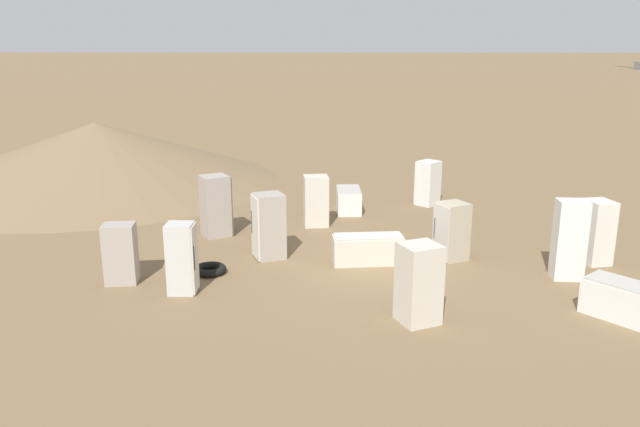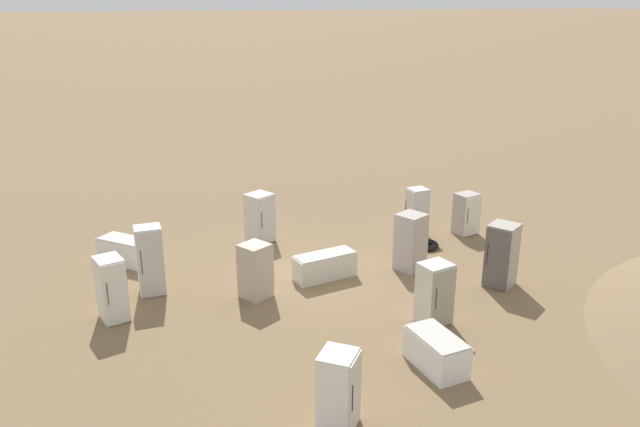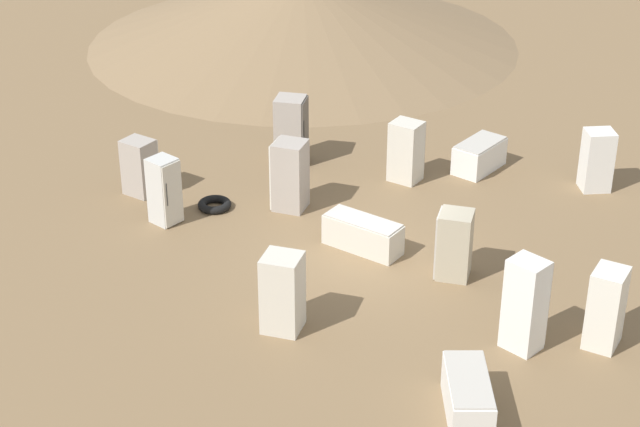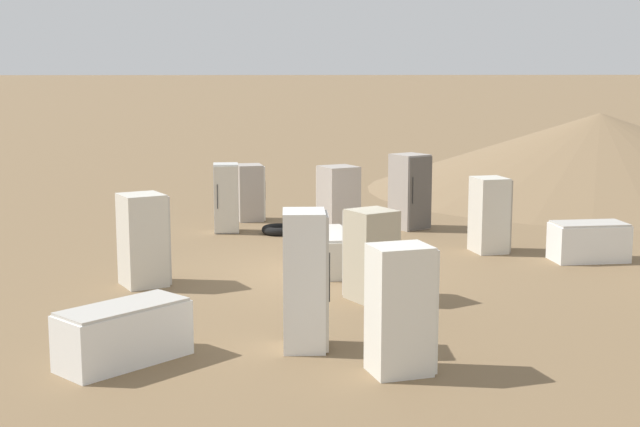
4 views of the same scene
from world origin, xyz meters
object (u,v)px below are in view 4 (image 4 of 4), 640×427
discarded_fridge_3 (124,334)px  discarded_fridge_11 (338,205)px  scrap_tire (279,230)px  discarded_fridge_7 (490,215)px  discarded_fridge_2 (371,255)px  discarded_fridge_5 (251,192)px  discarded_fridge_12 (401,310)px  discarded_fridge_1 (144,240)px  discarded_fridge_8 (226,198)px  discarded_fridge_10 (333,251)px  discarded_fridge_0 (305,280)px  discarded_fridge_9 (410,191)px  discarded_fridge_6 (589,242)px

discarded_fridge_3 → discarded_fridge_11: (-3.59, -7.73, 0.47)m
scrap_tire → discarded_fridge_7: bearing=150.9°
discarded_fridge_2 → discarded_fridge_3: size_ratio=0.85×
discarded_fridge_5 → discarded_fridge_7: discarded_fridge_7 is taller
discarded_fridge_2 → discarded_fridge_12: size_ratio=0.92×
discarded_fridge_1 → discarded_fridge_8: (-1.33, -5.12, -0.01)m
discarded_fridge_1 → discarded_fridge_7: (-6.88, -2.37, -0.03)m
discarded_fridge_2 → discarded_fridge_5: (1.97, -8.01, -0.05)m
scrap_tire → discarded_fridge_2: bearing=102.3°
discarded_fridge_10 → discarded_fridge_1: bearing=-172.6°
discarded_fridge_5 → discarded_fridge_12: size_ratio=0.86×
discarded_fridge_3 → discarded_fridge_10: size_ratio=0.95×
discarded_fridge_0 → discarded_fridge_1: discarded_fridge_0 is taller
discarded_fridge_7 → discarded_fridge_5: bearing=-140.3°
discarded_fridge_10 → discarded_fridge_12: (-0.29, 5.82, 0.45)m
discarded_fridge_9 → discarded_fridge_12: discarded_fridge_9 is taller
discarded_fridge_7 → discarded_fridge_1: bearing=-80.2°
discarded_fridge_11 → discarded_fridge_0: bearing=-122.3°
discarded_fridge_3 → discarded_fridge_6: (-8.42, -5.62, -0.00)m
discarded_fridge_12 → discarded_fridge_1: bearing=-155.9°
discarded_fridge_0 → discarded_fridge_10: 4.84m
discarded_fridge_2 → discarded_fridge_12: bearing=-119.1°
discarded_fridge_8 → scrap_tire: 1.45m
discarded_fridge_6 → discarded_fridge_8: size_ratio=0.93×
discarded_fridge_9 → discarded_fridge_11: 2.60m
discarded_fridge_6 → discarded_fridge_12: size_ratio=0.92×
discarded_fridge_3 → discarded_fridge_6: 10.12m
discarded_fridge_7 → discarded_fridge_9: bearing=-166.9°
discarded_fridge_7 → discarded_fridge_9: 3.10m
discarded_fridge_11 → discarded_fridge_12: (0.05, 8.40, -0.04)m
discarded_fridge_0 → discarded_fridge_11: 7.41m
discarded_fridge_5 → discarded_fridge_10: discarded_fridge_5 is taller
discarded_fridge_6 → discarded_fridge_11: (4.83, -2.11, 0.47)m
discarded_fridge_3 → discarded_fridge_12: discarded_fridge_12 is taller
discarded_fridge_11 → discarded_fridge_3: bearing=-138.0°
discarded_fridge_12 → scrap_tire: discarded_fridge_12 is taller
discarded_fridge_3 → discarded_fridge_1: bearing=140.4°
discarded_fridge_6 → discarded_fridge_10: 5.20m
discarded_fridge_1 → discarded_fridge_8: 5.29m
discarded_fridge_10 → discarded_fridge_3: bearing=-129.1°
discarded_fridge_2 → discarded_fridge_9: bearing=47.1°
discarded_fridge_2 → scrap_tire: (1.32, -6.07, -0.66)m
discarded_fridge_3 → discarded_fridge_5: size_ratio=1.25×
discarded_fridge_6 → discarded_fridge_3: bearing=120.5°
discarded_fridge_1 → discarded_fridge_2: 4.08m
discarded_fridge_6 → discarded_fridge_11: bearing=63.1°
discarded_fridge_12 → discarded_fridge_3: bearing=-113.8°
discarded_fridge_8 → scrap_tire: bearing=163.0°
discarded_fridge_7 → discarded_fridge_10: bearing=-75.6°
discarded_fridge_7 → discarded_fridge_12: 7.95m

